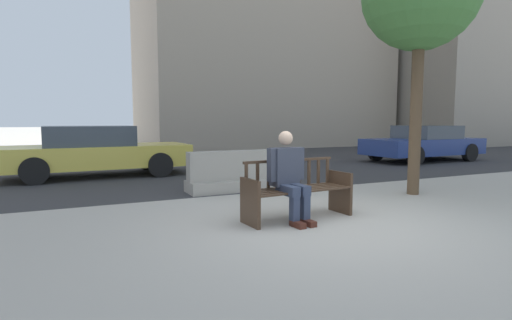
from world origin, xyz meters
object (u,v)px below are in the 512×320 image
street_bench (297,192)px  car_taxi_near (96,151)px  jersey_barrier_centre (235,174)px  seated_person (288,174)px  car_sedan_mid (424,143)px

street_bench → car_taxi_near: (-2.47, 6.13, 0.27)m
jersey_barrier_centre → seated_person: bearing=-95.0°
jersey_barrier_centre → car_sedan_mid: (8.53, 2.87, 0.30)m
street_bench → car_sedan_mid: (8.57, 5.48, 0.25)m
jersey_barrier_centre → car_sedan_mid: bearing=18.6°
street_bench → car_taxi_near: 6.62m
seated_person → jersey_barrier_centre: bearing=85.0°
street_bench → seated_person: (-0.19, -0.07, 0.29)m
street_bench → jersey_barrier_centre: 2.62m
street_bench → jersey_barrier_centre: (0.04, 2.62, -0.06)m
street_bench → seated_person: seated_person is taller
seated_person → car_taxi_near: size_ratio=0.28×
seated_person → car_sedan_mid: bearing=32.4°
seated_person → jersey_barrier_centre: (0.23, 2.69, -0.35)m
street_bench → seated_person: bearing=-159.4°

